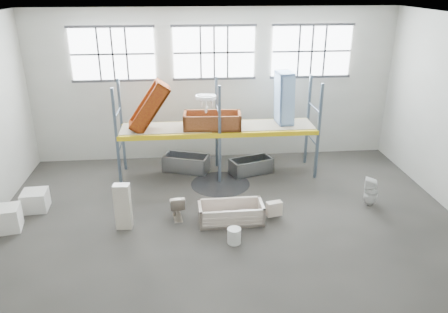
{
  "coord_description": "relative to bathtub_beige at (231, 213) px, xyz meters",
  "views": [
    {
      "loc": [
        -0.99,
        -9.18,
        5.83
      ],
      "look_at": [
        0.0,
        1.5,
        1.4
      ],
      "focal_mm": 34.84,
      "sensor_mm": 36.0,
      "label": 1
    }
  ],
  "objects": [
    {
      "name": "floor",
      "position": [
        -0.09,
        -0.51,
        -0.29
      ],
      "size": [
        12.0,
        10.0,
        0.1
      ],
      "primitive_type": "cube",
      "color": "#4B4641",
      "rests_on": "ground"
    },
    {
      "name": "ceiling",
      "position": [
        -0.09,
        -0.51,
        4.81
      ],
      "size": [
        12.0,
        10.0,
        0.1
      ],
      "primitive_type": "cube",
      "color": "silver",
      "rests_on": "ground"
    },
    {
      "name": "wall_back",
      "position": [
        -0.09,
        4.54,
        2.26
      ],
      "size": [
        12.0,
        0.1,
        5.0
      ],
      "primitive_type": "cube",
      "color": "#AEACA0",
      "rests_on": "ground"
    },
    {
      "name": "wall_front",
      "position": [
        -0.09,
        -5.56,
        2.26
      ],
      "size": [
        12.0,
        0.1,
        5.0
      ],
      "primitive_type": "cube",
      "color": "#9D9C92",
      "rests_on": "ground"
    },
    {
      "name": "window_left",
      "position": [
        -3.29,
        4.43,
        3.36
      ],
      "size": [
        2.6,
        0.04,
        1.6
      ],
      "primitive_type": "cube",
      "color": "white",
      "rests_on": "wall_back"
    },
    {
      "name": "window_mid",
      "position": [
        -0.09,
        4.43,
        3.36
      ],
      "size": [
        2.6,
        0.04,
        1.6
      ],
      "primitive_type": "cube",
      "color": "white",
      "rests_on": "wall_back"
    },
    {
      "name": "window_right",
      "position": [
        3.11,
        4.43,
        3.36
      ],
      "size": [
        2.6,
        0.04,
        1.6
      ],
      "primitive_type": "cube",
      "color": "white",
      "rests_on": "wall_back"
    },
    {
      "name": "rack_upright_la",
      "position": [
        -3.09,
        2.39,
        1.26
      ],
      "size": [
        0.08,
        0.08,
        3.0
      ],
      "primitive_type": "cube",
      "color": "slate",
      "rests_on": "floor"
    },
    {
      "name": "rack_upright_lb",
      "position": [
        -3.09,
        3.59,
        1.26
      ],
      "size": [
        0.08,
        0.08,
        3.0
      ],
      "primitive_type": "cube",
      "color": "slate",
      "rests_on": "floor"
    },
    {
      "name": "rack_upright_ma",
      "position": [
        -0.09,
        2.39,
        1.26
      ],
      "size": [
        0.08,
        0.08,
        3.0
      ],
      "primitive_type": "cube",
      "color": "slate",
      "rests_on": "floor"
    },
    {
      "name": "rack_upright_mb",
      "position": [
        -0.09,
        3.59,
        1.26
      ],
      "size": [
        0.08,
        0.08,
        3.0
      ],
      "primitive_type": "cube",
      "color": "slate",
      "rests_on": "floor"
    },
    {
      "name": "rack_upright_ra",
      "position": [
        2.91,
        2.39,
        1.26
      ],
      "size": [
        0.08,
        0.08,
        3.0
      ],
      "primitive_type": "cube",
      "color": "slate",
      "rests_on": "floor"
    },
    {
      "name": "rack_upright_rb",
      "position": [
        2.91,
        3.59,
        1.26
      ],
      "size": [
        0.08,
        0.08,
        3.0
      ],
      "primitive_type": "cube",
      "color": "slate",
      "rests_on": "floor"
    },
    {
      "name": "rack_beam_front",
      "position": [
        -0.09,
        2.39,
        1.26
      ],
      "size": [
        6.0,
        0.1,
        0.14
      ],
      "primitive_type": "cube",
      "color": "yellow",
      "rests_on": "floor"
    },
    {
      "name": "rack_beam_back",
      "position": [
        -0.09,
        3.59,
        1.26
      ],
      "size": [
        6.0,
        0.1,
        0.14
      ],
      "primitive_type": "cube",
      "color": "yellow",
      "rests_on": "floor"
    },
    {
      "name": "shelf_deck",
      "position": [
        -0.09,
        2.99,
        1.34
      ],
      "size": [
        5.9,
        1.1,
        0.03
      ],
      "primitive_type": "cube",
      "color": "gray",
      "rests_on": "floor"
    },
    {
      "name": "wet_patch",
      "position": [
        -0.09,
        2.19,
        -0.24
      ],
      "size": [
        1.8,
        1.8,
        0.0
      ],
      "primitive_type": "cylinder",
      "color": "black",
      "rests_on": "floor"
    },
    {
      "name": "bathtub_beige",
      "position": [
        0.0,
        0.0,
        0.0
      ],
      "size": [
        1.67,
        0.81,
        0.49
      ],
      "primitive_type": null,
      "rotation": [
        0.0,
        0.0,
        0.02
      ],
      "color": "beige",
      "rests_on": "floor"
    },
    {
      "name": "cistern_spare",
      "position": [
        1.13,
        0.04,
        0.04
      ],
      "size": [
        0.43,
        0.28,
        0.38
      ],
      "primitive_type": "cube",
      "rotation": [
        0.0,
        0.0,
        0.23
      ],
      "color": "beige",
      "rests_on": "bathtub_beige"
    },
    {
      "name": "sink_in_tub",
      "position": [
        0.35,
        -0.02,
        -0.08
      ],
      "size": [
        0.53,
        0.53,
        0.15
      ],
      "primitive_type": "imported",
      "rotation": [
        0.0,
        0.0,
        0.2
      ],
      "color": "beige",
      "rests_on": "bathtub_beige"
    },
    {
      "name": "toilet_beige",
      "position": [
        -1.38,
        0.3,
        0.1
      ],
      "size": [
        0.47,
        0.72,
        0.69
      ],
      "primitive_type": "imported",
      "rotation": [
        0.0,
        0.0,
        3.27
      ],
      "color": "beige",
      "rests_on": "floor"
    },
    {
      "name": "cistern_tall",
      "position": [
        -2.69,
        -0.06,
        0.35
      ],
      "size": [
        0.4,
        0.28,
        1.19
      ],
      "primitive_type": "cube",
      "rotation": [
        0.0,
        0.0,
        -0.08
      ],
      "color": "beige",
      "rests_on": "floor"
    },
    {
      "name": "toilet_white",
      "position": [
        3.92,
        0.51,
        0.16
      ],
      "size": [
        0.48,
        0.48,
        0.8
      ],
      "primitive_type": "imported",
      "rotation": [
        0.0,
        0.0,
        -1.98
      ],
      "color": "white",
      "rests_on": "floor"
    },
    {
      "name": "steel_tub_left",
      "position": [
        -1.1,
        3.31,
        0.02
      ],
      "size": [
        1.58,
        1.11,
        0.53
      ],
      "primitive_type": null,
      "rotation": [
        0.0,
        0.0,
        -0.34
      ],
      "color": "#A5A8AE",
      "rests_on": "floor"
    },
    {
      "name": "steel_tub_right",
      "position": [
        0.97,
        2.92,
        -0.0
      ],
      "size": [
        1.45,
        1.02,
        0.48
      ],
      "primitive_type": null,
      "rotation": [
        0.0,
        0.0,
        0.33
      ],
      "color": "#92969A",
      "rests_on": "floor"
    },
    {
      "name": "rust_tub_flat",
      "position": [
        -0.27,
        2.84,
        1.58
      ],
      "size": [
        1.77,
        0.92,
        0.49
      ],
      "primitive_type": null,
      "rotation": [
        0.0,
        0.0,
        -0.06
      ],
      "color": "brown",
      "rests_on": "shelf_deck"
    },
    {
      "name": "rust_tub_tilted",
      "position": [
        -2.13,
        2.9,
        2.05
      ],
      "size": [
        1.36,
        0.88,
        1.58
      ],
      "primitive_type": null,
      "rotation": [
        0.0,
        -0.96,
        0.1
      ],
      "color": "#914509",
      "rests_on": "shelf_deck"
    },
    {
      "name": "sink_on_shelf",
      "position": [
        -0.45,
        2.89,
        1.85
      ],
      "size": [
        0.7,
        0.59,
        0.55
      ],
      "primitive_type": "imported",
      "rotation": [
        0.0,
        0.0,
        -0.19
      ],
      "color": "white",
      "rests_on": "rust_tub_flat"
    },
    {
      "name": "blue_tub_upright",
      "position": [
        1.98,
        3.12,
        2.15
      ],
      "size": [
        0.55,
        0.78,
        1.63
      ],
      "primitive_type": null,
      "rotation": [
        0.0,
        1.54,
        0.06
      ],
      "color": "#8CB2E6",
      "rests_on": "shelf_deck"
    },
    {
      "name": "bucket",
      "position": [
        -0.03,
        -1.0,
        -0.05
      ],
      "size": [
        0.4,
        0.4,
        0.38
      ],
      "primitive_type": "cylinder",
      "rotation": [
        0.0,
        0.0,
        -0.27
      ],
      "color": "silver",
      "rests_on": "floor"
    },
    {
      "name": "carton_near",
      "position": [
        -5.61,
        0.11,
        0.06
      ],
      "size": [
        0.81,
        0.72,
        0.61
      ],
      "primitive_type": "cube",
      "rotation": [
        0.0,
        0.0,
        0.17
      ],
      "color": "white",
      "rests_on": "floor"
    },
    {
      "name": "carton_far",
      "position": [
        -5.19,
        1.1,
        0.02
      ],
      "size": [
        0.68,
        0.68,
        0.53
      ],
      "primitive_type": "cube",
      "rotation": [
        0.0,
        0.0,
        0.07
      ],
      "color": "silver",
      "rests_on": "floor"
    }
  ]
}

